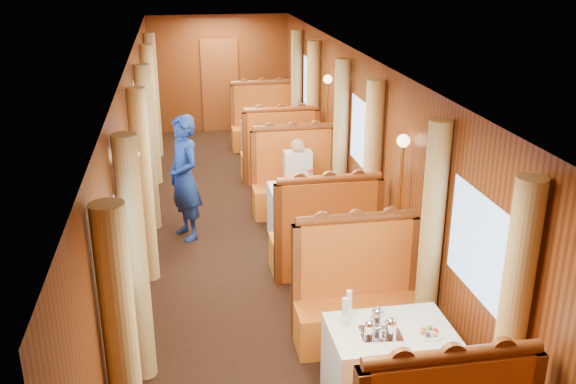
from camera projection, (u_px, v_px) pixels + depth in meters
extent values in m
cube|color=brown|center=(220.00, 86.00, 13.97)|extent=(0.80, 0.04, 2.00)
cube|color=white|center=(389.00, 366.00, 5.58)|extent=(1.05, 0.72, 0.75)
cylinder|color=brown|center=(453.00, 355.00, 4.18)|extent=(1.23, 0.10, 0.10)
cube|color=#BE4015|center=(358.00, 322.00, 6.51)|extent=(1.30, 0.55, 0.45)
cube|color=#BE4015|center=(355.00, 258.00, 6.49)|extent=(1.30, 0.12, 0.80)
cylinder|color=brown|center=(357.00, 218.00, 6.33)|extent=(1.23, 0.10, 0.10)
cube|color=white|center=(308.00, 214.00, 8.81)|extent=(1.05, 0.72, 0.75)
cube|color=#BE4015|center=(323.00, 254.00, 7.98)|extent=(1.30, 0.55, 0.45)
cube|color=#BE4015|center=(329.00, 214.00, 7.56)|extent=(1.30, 0.12, 0.80)
cylinder|color=brown|center=(329.00, 179.00, 7.41)|extent=(1.23, 0.10, 0.10)
cube|color=#BE4015|center=(296.00, 199.00, 9.73)|extent=(1.30, 0.55, 0.45)
cube|color=#BE4015|center=(293.00, 155.00, 9.71)|extent=(1.30, 0.12, 0.80)
cylinder|color=brown|center=(293.00, 127.00, 9.56)|extent=(1.23, 0.10, 0.10)
cube|color=white|center=(271.00, 143.00, 12.03)|extent=(1.05, 0.72, 0.75)
cube|color=#BE4015|center=(279.00, 166.00, 11.21)|extent=(1.30, 0.55, 0.45)
cube|color=#BE4015|center=(281.00, 135.00, 10.79)|extent=(1.30, 0.12, 0.80)
cylinder|color=brown|center=(281.00, 109.00, 10.63)|extent=(1.23, 0.10, 0.10)
cube|color=#BE4015|center=(264.00, 137.00, 12.96)|extent=(1.30, 0.55, 0.45)
cube|color=#BE4015|center=(262.00, 104.00, 12.94)|extent=(1.30, 0.12, 0.80)
cylinder|color=brown|center=(262.00, 83.00, 12.78)|extent=(1.23, 0.10, 0.10)
cube|color=silver|center=(381.00, 334.00, 5.36)|extent=(0.37, 0.30, 0.01)
cylinder|color=white|center=(429.00, 334.00, 5.36)|extent=(0.23, 0.23, 0.01)
cylinder|color=white|center=(344.00, 321.00, 5.48)|extent=(0.08, 0.08, 0.08)
cylinder|color=white|center=(345.00, 308.00, 5.43)|extent=(0.05, 0.05, 0.18)
cylinder|color=white|center=(349.00, 313.00, 5.60)|extent=(0.08, 0.08, 0.08)
cylinder|color=white|center=(349.00, 300.00, 5.55)|extent=(0.05, 0.05, 0.18)
cylinder|color=silver|center=(310.00, 182.00, 8.69)|extent=(0.06, 0.06, 0.14)
cylinder|color=silver|center=(270.00, 119.00, 11.90)|extent=(0.06, 0.06, 0.14)
cylinder|color=#D6B56D|center=(124.00, 368.00, 4.24)|extent=(0.22, 0.22, 2.35)
cylinder|color=#D6B56D|center=(135.00, 262.00, 5.68)|extent=(0.22, 0.22, 2.35)
cylinder|color=#D6B56D|center=(511.00, 329.00, 4.68)|extent=(0.22, 0.22, 2.35)
cylinder|color=#D6B56D|center=(431.00, 240.00, 6.12)|extent=(0.22, 0.22, 2.35)
cylinder|color=#D6B56D|center=(143.00, 188.00, 7.46)|extent=(0.22, 0.22, 2.35)
cylinder|color=#D6B56D|center=(148.00, 149.00, 8.90)|extent=(0.22, 0.22, 2.35)
cylinder|color=#D6B56D|center=(372.00, 174.00, 7.90)|extent=(0.22, 0.22, 2.35)
cylinder|color=#D6B56D|center=(341.00, 140.00, 9.34)|extent=(0.22, 0.22, 2.35)
cylinder|color=#D6B56D|center=(151.00, 116.00, 10.69)|extent=(0.22, 0.22, 2.35)
cylinder|color=#D6B56D|center=(153.00, 96.00, 12.13)|extent=(0.22, 0.22, 2.35)
cylinder|color=#D6B56D|center=(313.00, 109.00, 11.13)|extent=(0.22, 0.22, 2.35)
cylinder|color=#D6B56D|center=(297.00, 91.00, 12.57)|extent=(0.22, 0.22, 2.35)
cylinder|color=#BF8C3F|center=(140.00, 242.00, 6.65)|extent=(0.04, 0.04, 1.85)
sphere|color=#FFD18C|center=(132.00, 154.00, 6.32)|extent=(0.14, 0.14, 0.14)
cylinder|color=#BF8C3F|center=(398.00, 224.00, 7.10)|extent=(0.04, 0.04, 1.85)
sphere|color=#FFD18C|center=(403.00, 141.00, 6.76)|extent=(0.14, 0.14, 0.14)
cylinder|color=#BF8C3F|center=(150.00, 147.00, 9.88)|extent=(0.04, 0.04, 1.85)
sphere|color=#FFD18C|center=(145.00, 85.00, 9.54)|extent=(0.14, 0.14, 0.14)
cylinder|color=#BF8C3F|center=(326.00, 138.00, 10.33)|extent=(0.04, 0.04, 1.85)
sphere|color=#FFD18C|center=(328.00, 79.00, 9.99)|extent=(0.14, 0.14, 0.14)
imported|color=navy|center=(185.00, 178.00, 8.70)|extent=(0.64, 0.75, 1.74)
cube|color=beige|center=(298.00, 169.00, 9.41)|extent=(0.40, 0.24, 0.55)
sphere|color=tan|center=(298.00, 146.00, 9.29)|extent=(0.20, 0.20, 0.20)
cube|color=beige|center=(300.00, 188.00, 9.34)|extent=(0.36, 0.30, 0.14)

